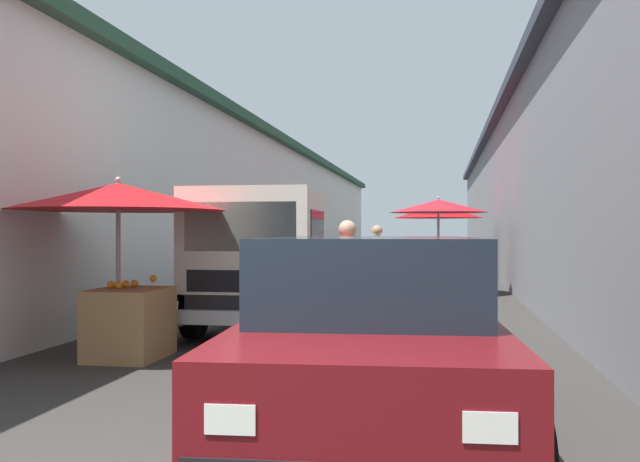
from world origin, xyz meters
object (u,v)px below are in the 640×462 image
at_px(vendor_in_shade, 347,276).
at_px(fruit_stall_near_left, 436,223).
at_px(hatchback_car, 372,333).
at_px(fruit_stall_near_right, 121,225).
at_px(plastic_stool, 346,334).
at_px(fruit_stall_far_right, 437,219).
at_px(delivery_truck, 267,262).
at_px(parked_scooter, 183,306).
at_px(vendor_by_crates, 377,260).

bearing_deg(vendor_in_shade, fruit_stall_near_left, -7.50).
bearing_deg(hatchback_car, vendor_in_shade, 10.79).
xyz_separation_m(fruit_stall_near_right, plastic_stool, (0.11, -2.69, -1.24)).
distance_m(fruit_stall_near_right, fruit_stall_far_right, 13.53).
bearing_deg(vendor_in_shade, fruit_stall_near_right, 106.24).
bearing_deg(fruit_stall_near_right, hatchback_car, -127.92).
height_order(hatchback_car, delivery_truck, delivery_truck).
distance_m(vendor_in_shade, plastic_stool, 0.90).
distance_m(fruit_stall_near_right, parked_scooter, 1.83).
bearing_deg(fruit_stall_far_right, parked_scooter, 163.39).
bearing_deg(hatchback_car, parked_scooter, 37.48).
bearing_deg(delivery_truck, vendor_by_crates, -21.12).
distance_m(fruit_stall_near_right, vendor_by_crates, 6.20).
xyz_separation_m(fruit_stall_near_right, vendor_in_shade, (0.76, -2.62, -0.63)).
relative_size(fruit_stall_far_right, vendor_by_crates, 1.64).
relative_size(fruit_stall_far_right, parked_scooter, 1.56).
xyz_separation_m(fruit_stall_far_right, parked_scooter, (-11.59, 3.46, -1.42)).
height_order(fruit_stall_near_right, delivery_truck, fruit_stall_near_right).
bearing_deg(hatchback_car, fruit_stall_far_right, -1.55).
bearing_deg(parked_scooter, fruit_stall_far_right, -16.61).
distance_m(fruit_stall_near_left, vendor_in_shade, 8.05).
distance_m(fruit_stall_near_left, vendor_by_crates, 3.37).
bearing_deg(plastic_stool, fruit_stall_far_right, -4.33).
height_order(fruit_stall_near_right, parked_scooter, fruit_stall_near_right).
distance_m(fruit_stall_near_right, delivery_truck, 2.57).
relative_size(fruit_stall_near_right, plastic_stool, 5.88).
distance_m(vendor_by_crates, parked_scooter, 4.82).
bearing_deg(hatchback_car, fruit_stall_near_left, -2.13).
relative_size(fruit_stall_near_left, vendor_in_shade, 1.42).
xyz_separation_m(fruit_stall_near_left, hatchback_car, (-11.25, 0.42, -0.94)).
height_order(fruit_stall_far_right, vendor_by_crates, fruit_stall_far_right).
xyz_separation_m(fruit_stall_far_right, hatchback_car, (-15.55, 0.42, -1.13)).
relative_size(vendor_by_crates, plastic_stool, 3.70).
xyz_separation_m(fruit_stall_near_right, fruit_stall_near_left, (8.71, -3.67, 0.11)).
xyz_separation_m(vendor_by_crates, plastic_stool, (-5.51, -0.15, -0.60)).
bearing_deg(fruit_stall_near_right, delivery_truck, -29.11).
bearing_deg(fruit_stall_near_left, hatchback_car, 177.87).
distance_m(fruit_stall_near_left, parked_scooter, 8.16).
bearing_deg(fruit_stall_far_right, delivery_truck, 167.24).
bearing_deg(hatchback_car, delivery_truck, 23.22).
bearing_deg(fruit_stall_near_right, parked_scooter, -8.57).
height_order(vendor_by_crates, parked_scooter, vendor_by_crates).
distance_m(fruit_stall_near_left, delivery_truck, 6.99).
relative_size(hatchback_car, plastic_stool, 9.22).
xyz_separation_m(fruit_stall_near_right, fruit_stall_far_right, (13.01, -3.67, 0.30)).
xyz_separation_m(delivery_truck, vendor_in_shade, (-1.43, -1.40, -0.10)).
relative_size(fruit_stall_far_right, fruit_stall_near_left, 1.14).
bearing_deg(fruit_stall_near_left, parked_scooter, 154.63).
distance_m(fruit_stall_near_left, hatchback_car, 11.29).
height_order(delivery_truck, parked_scooter, delivery_truck).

